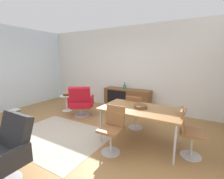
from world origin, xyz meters
The scene contains 15 objects.
ground_plane centered at (0.00, 0.00, 0.00)m, with size 8.32×8.32×0.00m, color #9E7242.
wall_back centered at (0.00, 2.60, 1.40)m, with size 6.80×0.12×2.80m, color silver.
sideboard centered at (0.30, 2.30, 0.44)m, with size 1.60×0.45×0.72m.
vase_cobalt centered at (0.20, 2.30, 0.80)m, with size 0.11×0.11×0.23m.
dining_table centered at (1.45, 0.45, 0.70)m, with size 1.60×0.90×0.74m.
wooden_bowl_on_table centered at (1.43, 0.47, 0.77)m, with size 0.26×0.26×0.06m, color brown.
dining_chair_back_left centered at (1.10, 1.01, 0.47)m, with size 0.41×0.43×0.86m.
dining_chair_front_left centered at (1.10, -0.11, 0.47)m, with size 0.41×0.43×0.86m.
dining_chair_far_end centered at (2.34, 0.45, 0.47)m, with size 0.44×0.42×0.86m.
lounge_chair_red centered at (-0.65, 1.04, 0.47)m, with size 0.89×0.88×0.95m.
armchair_black_shell centered at (0.17, -1.49, 0.47)m, with size 0.73×0.66×0.95m.
side_table_round centered at (-1.42, 1.18, 0.32)m, with size 0.44×0.44×0.52m.
fruit_bowl centered at (-1.42, 1.18, 0.56)m, with size 0.20×0.20×0.11m.
magazine_stack centered at (-2.39, -0.05, 0.11)m, with size 0.34×0.42×0.21m.
area_rug centered at (-0.26, -0.23, 0.00)m, with size 2.20×1.70×0.01m, color #B7AD99.
Camera 1 is at (2.45, -2.45, 1.71)m, focal length 25.13 mm.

